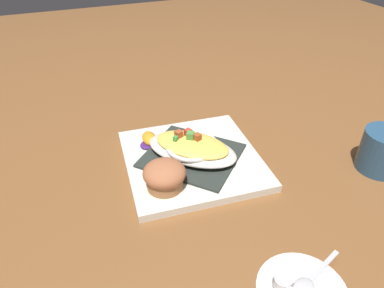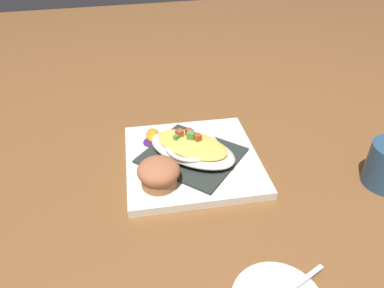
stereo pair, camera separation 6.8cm
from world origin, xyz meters
name	(u,v)px [view 1 (the left image)]	position (x,y,z in m)	size (l,w,h in m)	color
ground_plane	(192,163)	(0.00, 0.00, 0.00)	(2.60, 2.60, 0.00)	brown
square_plate	(192,159)	(0.00, 0.00, 0.01)	(0.26, 0.26, 0.02)	white
folded_napkin	(192,155)	(0.00, 0.00, 0.02)	(0.17, 0.16, 0.00)	#2B312D
gratin_dish	(192,147)	(0.00, 0.00, 0.04)	(0.20, 0.20, 0.05)	silver
muffin	(165,175)	(0.07, -0.08, 0.04)	(0.08, 0.08, 0.05)	#A76C3F
orange_garnish	(150,140)	(-0.07, -0.07, 0.02)	(0.06, 0.06, 0.02)	#44206C
coffee_mug	(383,153)	(0.15, 0.33, 0.04)	(0.11, 0.08, 0.08)	#2B5172
spoon	(306,284)	(0.32, 0.04, 0.01)	(0.05, 0.10, 0.01)	silver
creamer_cup_0	(283,282)	(0.30, 0.01, 0.02)	(0.02, 0.02, 0.02)	white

